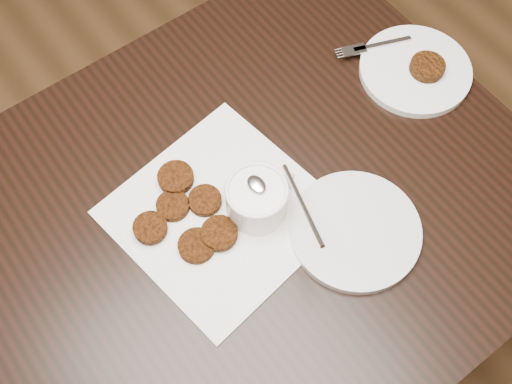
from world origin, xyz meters
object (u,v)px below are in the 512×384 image
Objects in this scene: table at (192,321)px; sauce_ramekin at (257,189)px; plate_empty at (355,230)px; napkin at (221,213)px; plate_with_patty at (416,68)px.

sauce_ramekin is at bearing -5.85° from table.
plate_empty is at bearing -51.16° from sauce_ramekin.
sauce_ramekin reaches higher than table.
sauce_ramekin is 0.18m from plate_empty.
table is at bearing -173.24° from napkin.
table is 9.34× the size of sauce_ramekin.
sauce_ramekin is 0.65× the size of plate_empty.
plate_with_patty is 0.97× the size of plate_empty.
plate_empty is (0.15, -0.16, 0.01)m from napkin.
sauce_ramekin is at bearing -29.55° from napkin.
sauce_ramekin reaches higher than plate_with_patty.
plate_with_patty is at bearing 3.60° from table.
table is 0.39m from napkin.
napkin is (0.11, 0.01, 0.38)m from table.
table is at bearing 174.15° from sauce_ramekin.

